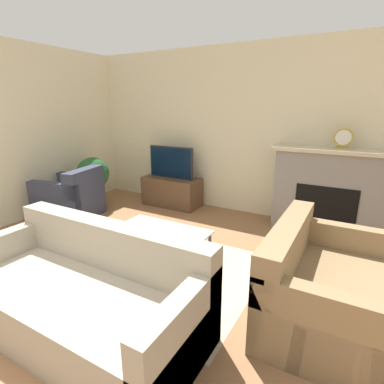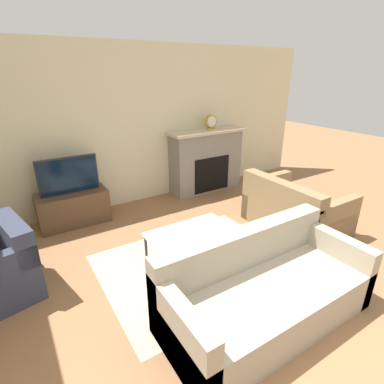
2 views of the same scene
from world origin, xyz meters
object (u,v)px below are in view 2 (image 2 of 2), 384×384
tv (68,175)px  couch_sectional (263,292)px  coffee_table (191,234)px  couch_loveseat (294,211)px  mantel_clock (211,122)px

tv → couch_sectional: 3.24m
tv → coffee_table: 2.14m
coffee_table → couch_sectional: bearing=-85.8°
couch_loveseat → mantel_clock: (-0.12, 2.05, 1.06)m
couch_loveseat → coffee_table: bearing=86.1°
tv → couch_loveseat: tv is taller
couch_loveseat → coffee_table: 1.77m
coffee_table → mantel_clock: size_ratio=4.06×
mantel_clock → tv: bearing=-177.8°
coffee_table → mantel_clock: mantel_clock is taller
couch_loveseat → tv: bearing=55.2°
couch_sectional → coffee_table: size_ratio=1.89×
tv → coffee_table: bearing=-60.4°
tv → mantel_clock: size_ratio=3.25×
couch_sectional → couch_loveseat: (1.68, 1.06, 0.00)m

